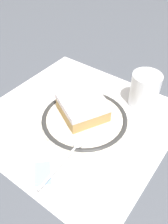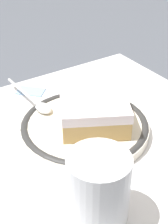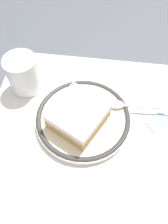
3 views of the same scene
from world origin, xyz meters
TOP-DOWN VIEW (x-y plane):
  - ground_plane at (0.00, 0.00)m, footprint 2.40×2.40m
  - placemat at (0.00, 0.00)m, footprint 0.41×0.42m
  - plate at (0.00, 0.02)m, footprint 0.20×0.20m
  - cake_slice at (-0.01, 0.01)m, footprint 0.13×0.13m
  - spoon at (0.08, 0.06)m, footprint 0.15×0.02m
  - cup at (-0.14, 0.10)m, footprint 0.07×0.07m
  - sugar_packet at (0.16, 0.04)m, footprint 0.06×0.06m

SIDE VIEW (x-z plane):
  - ground_plane at x=0.00m, z-range 0.00..0.00m
  - placemat at x=0.00m, z-range 0.00..0.00m
  - sugar_packet at x=0.16m, z-range 0.00..0.01m
  - plate at x=0.00m, z-range 0.00..0.02m
  - spoon at x=0.08m, z-range 0.01..0.03m
  - cake_slice at x=-0.01m, z-range 0.02..0.06m
  - cup at x=-0.14m, z-range 0.00..0.08m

